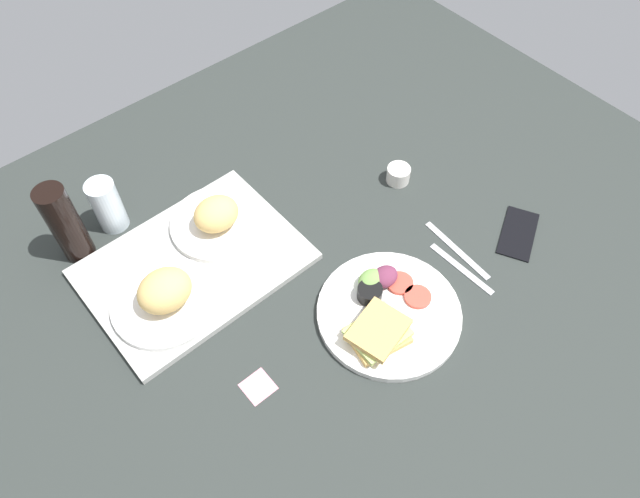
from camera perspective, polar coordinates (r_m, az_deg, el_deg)
ground_plane at (r=127.83cm, az=0.18°, el=-2.74°), size 190.00×150.00×3.00cm
serving_tray at (r=129.76cm, az=-12.14°, el=-1.49°), size 45.38×33.52×1.60cm
bread_plate_near at (r=122.03cm, az=-14.86°, el=-4.41°), size 21.82×21.82×9.00cm
bread_plate_far at (r=131.87cm, az=-9.95°, el=2.93°), size 21.42×21.42×8.35cm
plate_with_salad at (r=120.46cm, az=6.39°, el=-6.05°), size 29.57×29.57×5.40cm
drinking_glass at (r=137.70cm, az=-19.97°, el=4.01°), size 6.37×6.37×13.08cm
soda_bottle at (r=132.76cm, az=-23.52°, el=2.24°), size 6.40×6.40×20.02cm
espresso_cup at (r=143.04cm, az=7.62°, el=7.20°), size 5.60×5.60×4.00cm
fork at (r=130.61cm, az=13.59°, el=-1.85°), size 1.96×17.04×0.50cm
knife at (r=133.32cm, az=13.18°, el=-0.07°), size 2.41×19.05×0.50cm
cell_phone at (r=139.82cm, az=18.72°, el=1.50°), size 16.09×13.14×0.80cm
sticky_note at (r=114.98cm, az=-6.03°, el=-13.15°), size 5.62×5.62×0.12cm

